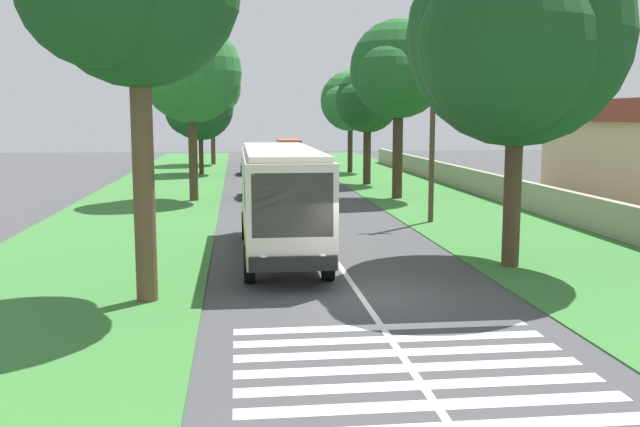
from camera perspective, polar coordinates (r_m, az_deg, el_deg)
ground at (r=19.22m, az=3.39°, el=-6.76°), size 160.00×160.00×0.00m
grass_verge_left at (r=34.02m, az=-14.91°, el=-0.60°), size 120.00×8.00×0.04m
grass_verge_right at (r=35.57m, az=12.23°, el=-0.16°), size 120.00×8.00×0.04m
centre_line at (r=33.83m, az=-1.03°, el=-0.41°), size 110.00×0.16×0.01m
coach_bus at (r=24.65m, az=-3.19°, el=1.53°), size 11.16×2.62×3.73m
zebra_crossing at (r=14.23m, az=7.21°, el=-12.08°), size 5.85×6.80×0.01m
trailing_car_0 at (r=42.91m, az=-5.01°, el=2.19°), size 4.30×1.78×1.43m
trailing_car_1 at (r=52.08m, az=-1.25°, el=3.20°), size 4.30×1.78×1.43m
trailing_car_2 at (r=59.84m, az=-5.49°, el=3.76°), size 4.30×1.78×1.43m
trailing_minibus_0 at (r=71.02m, az=-2.51°, el=5.13°), size 6.00×2.14×2.53m
roadside_tree_left_0 at (r=72.21m, az=-8.72°, el=9.77°), size 7.01×5.69×10.42m
roadside_tree_left_2 at (r=59.92m, az=-9.67°, el=8.19°), size 6.91×5.45×8.23m
roadside_tree_left_3 at (r=41.38m, az=-10.40°, el=10.78°), size 6.64×5.65×10.03m
roadside_tree_right_0 at (r=23.50m, az=14.88°, el=12.96°), size 8.84×7.01×10.69m
roadside_tree_right_1 at (r=61.10m, az=2.29°, el=8.81°), size 6.11×5.08×8.58m
roadside_tree_right_2 at (r=50.32m, az=3.64°, el=8.80°), size 5.35×4.52×8.08m
roadside_tree_right_3 at (r=42.03m, az=6.10°, el=11.16°), size 6.52×5.65×10.28m
utility_pole at (r=32.65m, az=8.94°, el=6.74°), size 0.24×1.40×8.20m
roadside_wall at (r=41.31m, az=14.50°, el=1.88°), size 70.00×0.40×1.42m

